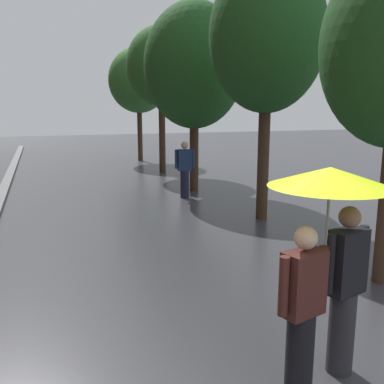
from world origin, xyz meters
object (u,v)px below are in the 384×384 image
Objects in this scene: couple_under_umbrella at (327,244)px; pedestrian_walking_midground at (185,168)px; street_tree_1 at (267,37)px; street_tree_2 at (194,66)px; street_tree_3 at (161,67)px; street_tree_4 at (139,81)px.

pedestrian_walking_midground is at bearing 79.90° from couple_under_umbrella.
street_tree_1 is 1.02× the size of street_tree_2.
street_tree_3 is 1.05× the size of street_tree_4.
street_tree_2 is at bearing 77.15° from couple_under_umbrella.
street_tree_1 is 4.53m from pedestrian_walking_midground.
pedestrian_walking_midground is at bearing 107.96° from street_tree_1.
couple_under_umbrella is at bearing -99.52° from street_tree_3.
couple_under_umbrella is (-2.32, -17.88, -2.53)m from street_tree_4.
street_tree_2 is 3.22m from pedestrian_walking_midground.
couple_under_umbrella is at bearing -100.10° from pedestrian_walking_midground.
pedestrian_walking_midground is (-0.96, 2.96, -3.30)m from street_tree_1.
street_tree_2 reaches higher than pedestrian_walking_midground.
street_tree_1 is 3.95m from street_tree_2.
street_tree_3 is 4.15m from street_tree_4.
street_tree_2 is at bearing -90.87° from street_tree_4.
street_tree_4 is 2.60× the size of couple_under_umbrella.
street_tree_1 is 8.05m from street_tree_3.
street_tree_3 is 2.74× the size of couple_under_umbrella.
street_tree_3 is 6.14m from pedestrian_walking_midground.
street_tree_4 is (0.13, 8.27, 0.04)m from street_tree_2.
couple_under_umbrella is at bearing -113.72° from street_tree_1.
pedestrian_walking_midground is at bearing -98.53° from street_tree_3.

